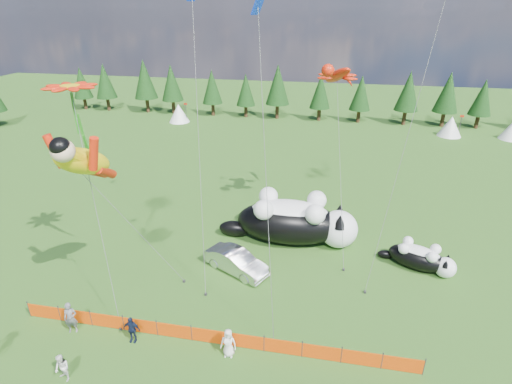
% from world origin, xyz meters
% --- Properties ---
extents(ground, '(160.00, 160.00, 0.00)m').
position_xyz_m(ground, '(0.00, 0.00, 0.00)').
color(ground, '#113309').
rests_on(ground, ground).
extents(safety_fence, '(22.06, 0.06, 1.10)m').
position_xyz_m(safety_fence, '(0.00, -3.00, 0.50)').
color(safety_fence, '#262626').
rests_on(safety_fence, ground).
extents(tree_line, '(90.00, 4.00, 8.00)m').
position_xyz_m(tree_line, '(0.00, 45.00, 4.00)').
color(tree_line, black).
rests_on(tree_line, ground).
extents(festival_tents, '(50.00, 3.20, 2.80)m').
position_xyz_m(festival_tents, '(11.00, 40.00, 1.40)').
color(festival_tents, white).
rests_on(festival_tents, ground).
extents(cat_large, '(10.73, 3.85, 3.88)m').
position_xyz_m(cat_large, '(3.44, 8.24, 1.84)').
color(cat_large, black).
rests_on(cat_large, ground).
extents(cat_small, '(5.05, 3.21, 1.91)m').
position_xyz_m(cat_small, '(12.38, 6.32, 0.91)').
color(cat_small, black).
rests_on(cat_small, ground).
extents(car, '(4.91, 3.61, 1.54)m').
position_xyz_m(car, '(-0.07, 3.64, 0.77)').
color(car, silver).
rests_on(car, ground).
extents(spectator_a, '(0.82, 0.67, 1.93)m').
position_xyz_m(spectator_a, '(-7.80, -3.60, 0.97)').
color(spectator_a, '#5D5E63').
rests_on(spectator_a, ground).
extents(spectator_b, '(0.87, 0.70, 1.55)m').
position_xyz_m(spectator_b, '(-6.30, -6.60, 0.78)').
color(spectator_b, silver).
rests_on(spectator_b, ground).
extents(spectator_c, '(0.97, 0.51, 1.63)m').
position_xyz_m(spectator_c, '(-4.16, -3.63, 0.81)').
color(spectator_c, black).
rests_on(spectator_c, ground).
extents(spectator_e, '(0.85, 0.58, 1.69)m').
position_xyz_m(spectator_e, '(1.22, -3.60, 0.85)').
color(spectator_e, silver).
rests_on(spectator_e, ground).
extents(superhero_kite, '(5.81, 5.70, 12.02)m').
position_xyz_m(superhero_kite, '(-6.68, -1.42, 9.50)').
color(superhero_kite, yellow).
rests_on(superhero_kite, ground).
extents(gecko_kite, '(4.86, 10.44, 14.09)m').
position_xyz_m(gecko_kite, '(5.73, 12.15, 12.05)').
color(gecko_kite, red).
rests_on(gecko_kite, ground).
extents(flower_kite, '(5.03, 5.98, 13.64)m').
position_xyz_m(flower_kite, '(-8.50, 1.23, 12.52)').
color(flower_kite, red).
rests_on(flower_kite, ground).
extents(diamond_kite_a, '(2.46, 7.30, 18.68)m').
position_xyz_m(diamond_kite_a, '(-3.32, 7.15, 16.62)').
color(diamond_kite_a, '#0D31C5').
rests_on(diamond_kite_a, ground).
extents(diamond_kite_c, '(1.81, 3.48, 17.46)m').
position_xyz_m(diamond_kite_c, '(2.06, 0.30, 15.93)').
color(diamond_kite_c, '#0D31C5').
rests_on(diamond_kite_c, ground).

